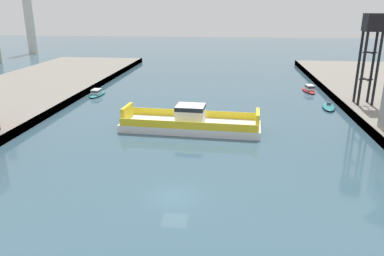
% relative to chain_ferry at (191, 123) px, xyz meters
% --- Properties ---
extents(ground_plane, '(400.00, 400.00, 0.00)m').
position_rel_chain_ferry_xyz_m(ground_plane, '(0.79, -20.72, -1.14)').
color(ground_plane, '#385666').
extents(chain_ferry, '(20.90, 7.48, 3.81)m').
position_rel_chain_ferry_xyz_m(chain_ferry, '(0.00, 0.00, 0.00)').
color(chain_ferry, silver).
rests_on(chain_ferry, ground).
extents(moored_boat_near_left, '(3.10, 6.60, 1.08)m').
position_rel_chain_ferry_xyz_m(moored_boat_near_left, '(23.56, 15.10, -0.84)').
color(moored_boat_near_left, '#237075').
rests_on(moored_boat_near_left, ground).
extents(moored_boat_near_right, '(2.33, 6.72, 1.37)m').
position_rel_chain_ferry_xyz_m(moored_boat_near_right, '(-21.87, 20.28, -0.63)').
color(moored_boat_near_right, '#237075').
rests_on(moored_boat_near_right, ground).
extents(moored_boat_mid_left, '(2.90, 6.23, 1.59)m').
position_rel_chain_ferry_xyz_m(moored_boat_mid_left, '(22.57, 28.57, -0.55)').
color(moored_boat_mid_left, red).
rests_on(moored_boat_mid_left, ground).
extents(crane_tower, '(3.03, 3.03, 15.24)m').
position_rel_chain_ferry_xyz_m(crane_tower, '(28.96, 14.00, 11.87)').
color(crane_tower, black).
rests_on(crane_tower, quay_right).
extents(smokestack_distant_a, '(3.65, 3.65, 28.84)m').
position_rel_chain_ferry_xyz_m(smokestack_distant_a, '(-72.81, 88.47, 14.29)').
color(smokestack_distant_a, beige).
rests_on(smokestack_distant_a, ground).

